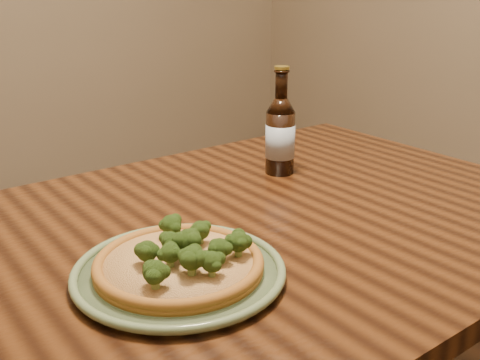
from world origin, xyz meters
TOP-DOWN VIEW (x-y plane):
  - table at (0.00, 0.10)m, footprint 1.60×0.90m
  - plate at (-0.08, -0.01)m, footprint 0.33×0.33m
  - pizza at (-0.08, -0.01)m, footprint 0.26×0.26m
  - beer_bottle at (0.37, 0.27)m, footprint 0.07×0.07m

SIDE VIEW (x-z plane):
  - table at x=0.00m, z-range 0.28..1.03m
  - plate at x=-0.08m, z-range 0.75..0.77m
  - pizza at x=-0.08m, z-range 0.75..0.81m
  - beer_bottle at x=0.37m, z-range 0.72..0.97m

